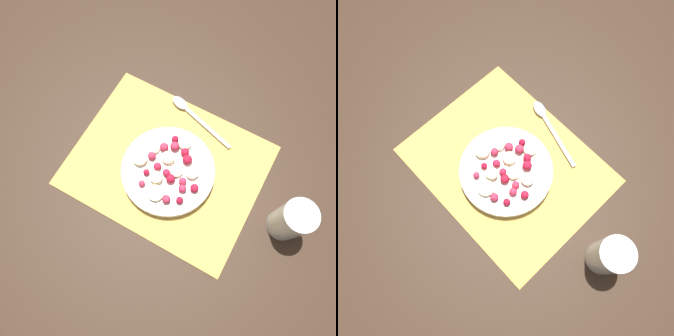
# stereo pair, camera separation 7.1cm
# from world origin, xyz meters

# --- Properties ---
(ground_plane) EXTENTS (3.00, 3.00, 0.00)m
(ground_plane) POSITION_xyz_m (0.00, 0.00, 0.00)
(ground_plane) COLOR #382619
(placemat) EXTENTS (0.42, 0.34, 0.01)m
(placemat) POSITION_xyz_m (0.00, 0.00, 0.00)
(placemat) COLOR #E0B251
(placemat) RESTS_ON ground_plane
(fruit_bowl) EXTENTS (0.21, 0.21, 0.04)m
(fruit_bowl) POSITION_xyz_m (0.01, -0.02, 0.02)
(fruit_bowl) COLOR white
(fruit_bowl) RESTS_ON placemat
(spoon) EXTENTS (0.18, 0.07, 0.01)m
(spoon) POSITION_xyz_m (-0.02, 0.14, 0.01)
(spoon) COLOR #B2B2B7
(spoon) RESTS_ON placemat
(drinking_glass) EXTENTS (0.07, 0.07, 0.12)m
(drinking_glass) POSITION_xyz_m (0.28, -0.00, 0.06)
(drinking_glass) COLOR white
(drinking_glass) RESTS_ON ground_plane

